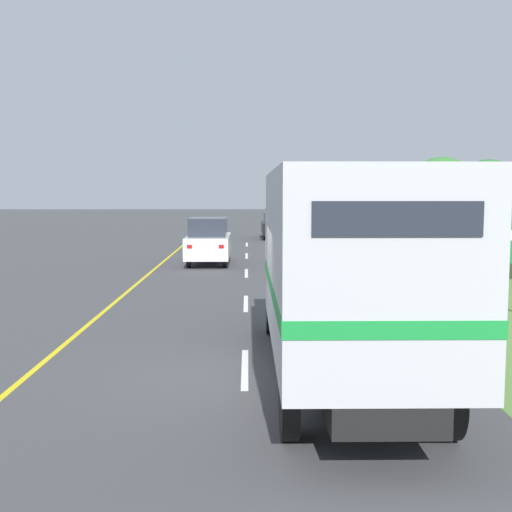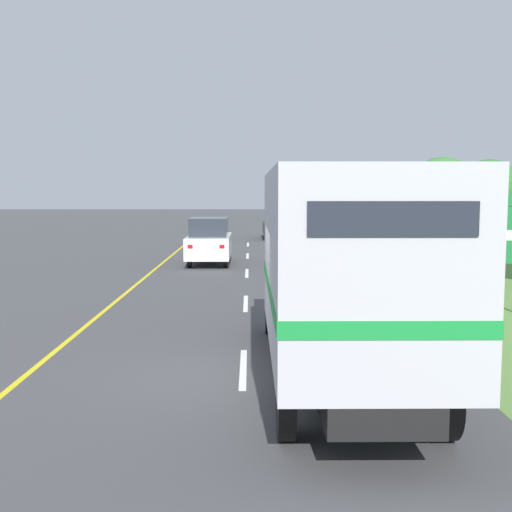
% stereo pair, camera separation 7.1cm
% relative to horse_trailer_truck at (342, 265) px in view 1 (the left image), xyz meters
% --- Properties ---
extents(ground_plane, '(200.00, 200.00, 0.00)m').
position_rel_horse_trailer_truck_xyz_m(ground_plane, '(-1.57, 0.26, -1.93)').
color(ground_plane, '#444447').
extents(edge_line_yellow, '(0.12, 57.27, 0.01)m').
position_rel_horse_trailer_truck_xyz_m(edge_line_yellow, '(-5.27, 13.34, -1.93)').
color(edge_line_yellow, yellow).
rests_on(edge_line_yellow, ground).
extents(centre_dash_near, '(0.12, 2.60, 0.01)m').
position_rel_horse_trailer_truck_xyz_m(centre_dash_near, '(-1.57, 0.80, -1.93)').
color(centre_dash_near, white).
rests_on(centre_dash_near, ground).
extents(centre_dash_mid_a, '(0.12, 2.60, 0.01)m').
position_rel_horse_trailer_truck_xyz_m(centre_dash_mid_a, '(-1.57, 7.40, -1.93)').
color(centre_dash_mid_a, white).
rests_on(centre_dash_mid_a, ground).
extents(centre_dash_mid_b, '(0.12, 2.60, 0.01)m').
position_rel_horse_trailer_truck_xyz_m(centre_dash_mid_b, '(-1.57, 14.00, -1.93)').
color(centre_dash_mid_b, white).
rests_on(centre_dash_mid_b, ground).
extents(centre_dash_far, '(0.12, 2.60, 0.01)m').
position_rel_horse_trailer_truck_xyz_m(centre_dash_far, '(-1.57, 20.60, -1.93)').
color(centre_dash_far, white).
rests_on(centre_dash_far, ground).
extents(centre_dash_farthest, '(0.12, 2.60, 0.01)m').
position_rel_horse_trailer_truck_xyz_m(centre_dash_farthest, '(-1.57, 27.20, -1.93)').
color(centre_dash_farthest, white).
rests_on(centre_dash_farthest, ground).
extents(horse_trailer_truck, '(2.35, 8.16, 3.42)m').
position_rel_horse_trailer_truck_xyz_m(horse_trailer_truck, '(0.00, 0.00, 0.00)').
color(horse_trailer_truck, black).
rests_on(horse_trailer_truck, ground).
extents(lead_car_white, '(1.80, 4.23, 2.00)m').
position_rel_horse_trailer_truck_xyz_m(lead_car_white, '(-3.20, 17.08, -0.93)').
color(lead_car_white, black).
rests_on(lead_car_white, ground).
extents(lead_car_black_ahead, '(1.80, 4.48, 1.74)m').
position_rel_horse_trailer_truck_xyz_m(lead_car_black_ahead, '(0.32, 31.93, -1.04)').
color(lead_car_black_ahead, black).
rests_on(lead_car_black_ahead, ground).
extents(highway_sign, '(2.23, 0.09, 3.07)m').
position_rel_horse_trailer_truck_xyz_m(highway_sign, '(4.64, 6.01, 0.01)').
color(highway_sign, '#9E9EA3').
rests_on(highway_sign, ground).
extents(roadside_tree_mid, '(3.12, 3.12, 4.56)m').
position_rel_horse_trailer_truck_xyz_m(roadside_tree_mid, '(6.64, 16.78, 1.06)').
color(roadside_tree_mid, '#4C3823').
rests_on(roadside_tree_mid, ground).
extents(roadside_tree_far, '(3.11, 3.11, 4.73)m').
position_rel_horse_trailer_truck_xyz_m(roadside_tree_far, '(10.66, 22.16, 1.24)').
color(roadside_tree_far, brown).
rests_on(roadside_tree_far, ground).
extents(delineator_post, '(0.08, 0.08, 0.95)m').
position_rel_horse_trailer_truck_xyz_m(delineator_post, '(2.55, 3.44, -1.42)').
color(delineator_post, white).
rests_on(delineator_post, ground).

